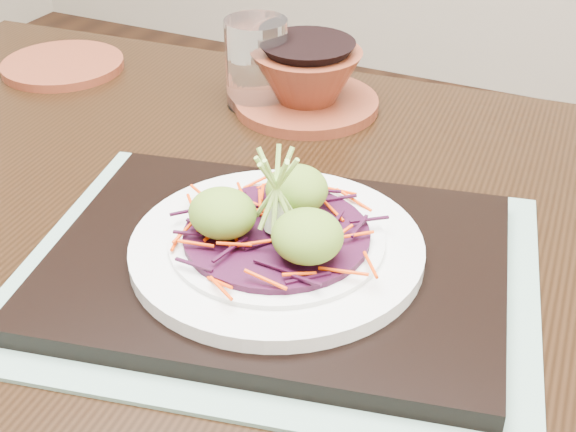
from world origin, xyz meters
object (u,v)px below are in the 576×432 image
at_px(serving_tray, 277,263).
at_px(water_glass, 257,63).
at_px(terracotta_bowl_set, 307,83).
at_px(white_plate, 277,247).
at_px(terracotta_side_plate, 63,65).
at_px(dining_table, 267,319).

distance_m(serving_tray, water_glass, 0.33).
relative_size(water_glass, terracotta_bowl_set, 0.59).
relative_size(serving_tray, water_glass, 3.58).
bearing_deg(terracotta_bowl_set, serving_tray, -69.53).
xyz_separation_m(white_plate, terracotta_side_plate, (-0.43, 0.26, -0.02)).
xyz_separation_m(water_glass, terracotta_bowl_set, (0.05, 0.01, -0.02)).
xyz_separation_m(white_plate, terracotta_bowl_set, (-0.11, 0.29, 0.00)).
distance_m(white_plate, terracotta_side_plate, 0.50).
xyz_separation_m(terracotta_side_plate, water_glass, (0.26, 0.01, 0.04)).
relative_size(white_plate, terracotta_bowl_set, 1.38).
relative_size(dining_table, terracotta_side_plate, 7.92).
relative_size(dining_table, serving_tray, 3.35).
bearing_deg(terracotta_bowl_set, white_plate, -69.53).
bearing_deg(serving_tray, white_plate, -12.57).
height_order(serving_tray, terracotta_bowl_set, terracotta_bowl_set).
xyz_separation_m(dining_table, terracotta_side_plate, (-0.40, 0.22, 0.10)).
relative_size(white_plate, water_glass, 2.33).
bearing_deg(white_plate, terracotta_side_plate, 148.39).
bearing_deg(dining_table, serving_tray, -58.43).
relative_size(dining_table, terracotta_bowl_set, 7.12).
relative_size(dining_table, white_plate, 5.16).
bearing_deg(serving_tray, terracotta_bowl_set, 97.90).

